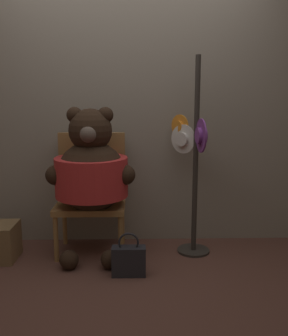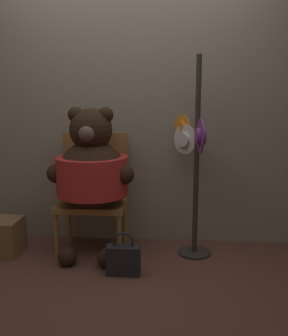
{
  "view_description": "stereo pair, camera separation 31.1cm",
  "coord_description": "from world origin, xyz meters",
  "px_view_note": "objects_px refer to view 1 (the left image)",
  "views": [
    {
      "loc": [
        0.09,
        -2.65,
        1.33
      ],
      "look_at": [
        0.15,
        0.41,
        0.75
      ],
      "focal_mm": 40.0,
      "sensor_mm": 36.0,
      "label": 1
    },
    {
      "loc": [
        0.4,
        -2.64,
        1.33
      ],
      "look_at": [
        0.15,
        0.41,
        0.75
      ],
      "focal_mm": 40.0,
      "sensor_mm": 36.0,
      "label": 2
    }
  ],
  "objects_px": {
    "teddy_bear": "(91,172)",
    "hat_display_rack": "(192,162)",
    "chair": "(91,190)",
    "handbag_on_ground": "(129,260)"
  },
  "relations": [
    {
      "from": "teddy_bear",
      "to": "handbag_on_ground",
      "type": "bearing_deg",
      "value": -50.37
    },
    {
      "from": "handbag_on_ground",
      "to": "teddy_bear",
      "type": "bearing_deg",
      "value": 129.63
    },
    {
      "from": "handbag_on_ground",
      "to": "chair",
      "type": "bearing_deg",
      "value": 121.84
    },
    {
      "from": "chair",
      "to": "handbag_on_ground",
      "type": "distance_m",
      "value": 0.76
    },
    {
      "from": "hat_display_rack",
      "to": "teddy_bear",
      "type": "bearing_deg",
      "value": -175.69
    },
    {
      "from": "chair",
      "to": "teddy_bear",
      "type": "distance_m",
      "value": 0.25
    },
    {
      "from": "chair",
      "to": "teddy_bear",
      "type": "xyz_separation_m",
      "value": [
        0.02,
        -0.16,
        0.19
      ]
    },
    {
      "from": "teddy_bear",
      "to": "hat_display_rack",
      "type": "bearing_deg",
      "value": 4.31
    },
    {
      "from": "teddy_bear",
      "to": "handbag_on_ground",
      "type": "relative_size",
      "value": 3.69
    },
    {
      "from": "hat_display_rack",
      "to": "handbag_on_ground",
      "type": "xyz_separation_m",
      "value": [
        -0.53,
        -0.44,
        -0.67
      ]
    }
  ]
}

